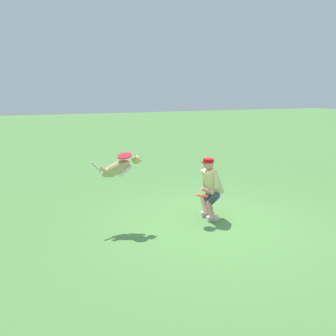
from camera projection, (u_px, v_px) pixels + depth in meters
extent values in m
plane|color=#528842|center=(212.00, 224.00, 6.89)|extent=(60.00, 60.00, 0.00)
cube|color=silver|center=(207.00, 214.00, 7.31)|extent=(0.26, 0.10, 0.10)
cylinder|color=tan|center=(205.00, 206.00, 7.25)|extent=(0.11, 0.31, 0.37)
cylinder|color=#364057|center=(208.00, 196.00, 7.20)|extent=(0.15, 0.40, 0.37)
cube|color=silver|center=(212.00, 218.00, 7.06)|extent=(0.26, 0.10, 0.10)
cylinder|color=tan|center=(211.00, 210.00, 7.00)|extent=(0.11, 0.31, 0.37)
cylinder|color=#364057|center=(213.00, 199.00, 6.98)|extent=(0.15, 0.40, 0.37)
cube|color=beige|center=(212.00, 181.00, 7.02)|extent=(0.41, 0.34, 0.58)
cylinder|color=beige|center=(207.00, 176.00, 7.18)|extent=(0.09, 0.14, 0.29)
cylinder|color=beige|center=(216.00, 181.00, 6.82)|extent=(0.09, 0.14, 0.29)
cylinder|color=tan|center=(207.00, 191.00, 6.78)|extent=(0.29, 0.08, 0.19)
cylinder|color=tan|center=(205.00, 183.00, 7.23)|extent=(0.08, 0.15, 0.27)
sphere|color=tan|center=(208.00, 165.00, 6.90)|extent=(0.21, 0.21, 0.21)
cylinder|color=red|center=(209.00, 160.00, 6.88)|extent=(0.22, 0.22, 0.07)
cylinder|color=red|center=(204.00, 162.00, 6.86)|extent=(0.12, 0.12, 0.02)
ellipsoid|color=tan|center=(116.00, 169.00, 6.47)|extent=(0.65, 0.34, 0.46)
ellipsoid|color=beige|center=(124.00, 170.00, 6.50)|extent=(0.12, 0.17, 0.14)
sphere|color=tan|center=(136.00, 160.00, 6.49)|extent=(0.17, 0.17, 0.17)
cone|color=tan|center=(141.00, 160.00, 6.51)|extent=(0.10, 0.10, 0.09)
cone|color=tan|center=(135.00, 156.00, 6.42)|extent=(0.06, 0.06, 0.07)
cone|color=tan|center=(135.00, 155.00, 6.52)|extent=(0.06, 0.06, 0.07)
cylinder|color=beige|center=(125.00, 171.00, 6.43)|extent=(0.29, 0.11, 0.23)
cylinder|color=beige|center=(125.00, 169.00, 6.57)|extent=(0.29, 0.11, 0.23)
cylinder|color=tan|center=(107.00, 172.00, 6.38)|extent=(0.29, 0.11, 0.23)
cylinder|color=tan|center=(107.00, 170.00, 6.51)|extent=(0.29, 0.11, 0.23)
cylinder|color=beige|center=(96.00, 167.00, 6.39)|extent=(0.21, 0.08, 0.23)
cylinder|color=red|center=(125.00, 156.00, 6.42)|extent=(0.32, 0.32, 0.12)
cylinder|color=#E74E24|center=(202.00, 196.00, 6.74)|extent=(0.27, 0.27, 0.08)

